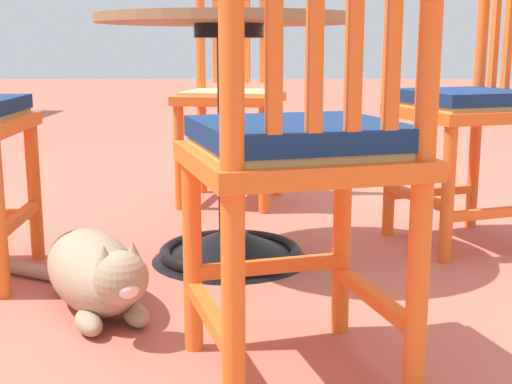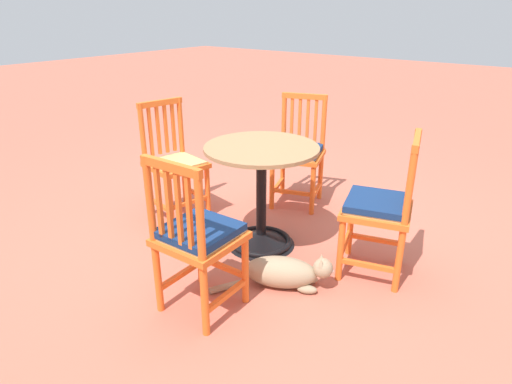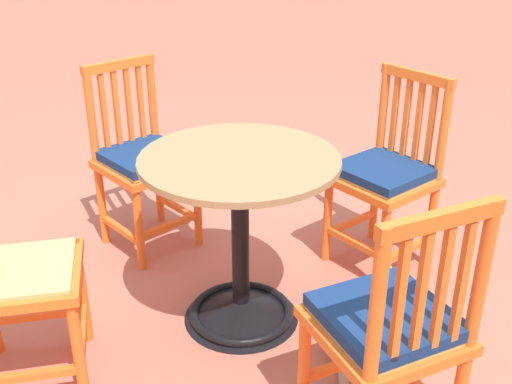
# 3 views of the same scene
# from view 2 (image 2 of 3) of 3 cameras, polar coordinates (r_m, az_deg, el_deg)

# --- Properties ---
(ground_plane) EXTENTS (24.00, 24.00, 0.00)m
(ground_plane) POSITION_cam_2_polar(r_m,az_deg,el_deg) (3.18, 0.44, -6.67)
(ground_plane) COLOR #BC604C
(cafe_table) EXTENTS (0.76, 0.76, 0.73)m
(cafe_table) POSITION_cam_2_polar(r_m,az_deg,el_deg) (3.04, 0.64, -2.12)
(cafe_table) COLOR black
(cafe_table) RESTS_ON ground_plane
(orange_chair_by_planter) EXTENTS (0.41, 0.41, 0.91)m
(orange_chair_by_planter) POSITION_cam_2_polar(r_m,az_deg,el_deg) (2.35, -7.61, -5.90)
(orange_chair_by_planter) COLOR orange
(orange_chair_by_planter) RESTS_ON ground_plane
(orange_chair_facing_out) EXTENTS (0.50, 0.50, 0.91)m
(orange_chair_facing_out) POSITION_cam_2_polar(r_m,az_deg,el_deg) (2.76, 15.84, -2.05)
(orange_chair_facing_out) COLOR orange
(orange_chair_facing_out) RESTS_ON ground_plane
(orange_chair_near_fence) EXTENTS (0.51, 0.51, 0.91)m
(orange_chair_near_fence) POSITION_cam_2_polar(r_m,az_deg,el_deg) (3.68, 5.53, 5.05)
(orange_chair_near_fence) COLOR orange
(orange_chair_near_fence) RESTS_ON ground_plane
(orange_chair_at_corner) EXTENTS (0.47, 0.47, 0.91)m
(orange_chair_at_corner) POSITION_cam_2_polar(r_m,az_deg,el_deg) (3.51, -10.59, 3.62)
(orange_chair_at_corner) COLOR orange
(orange_chair_at_corner) RESTS_ON ground_plane
(tabby_cat) EXTENTS (0.59, 0.53, 0.23)m
(tabby_cat) POSITION_cam_2_polar(r_m,az_deg,el_deg) (2.69, 4.02, -10.39)
(tabby_cat) COLOR #9E896B
(tabby_cat) RESTS_ON ground_plane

